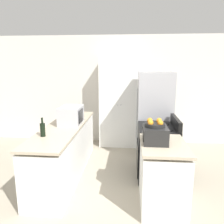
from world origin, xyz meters
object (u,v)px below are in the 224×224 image
object	(u,v)px
pantry_cabinet	(120,103)
stove	(157,151)
refrigerator	(154,116)
wine_bottle	(43,129)
fruit_bowl	(155,124)
microwave	(71,115)
toaster_oven	(155,135)

from	to	relation	value
pantry_cabinet	stove	size ratio (longest dim) A/B	1.95
refrigerator	wine_bottle	distance (m)	2.25
wine_bottle	fruit_bowl	size ratio (longest dim) A/B	1.04
microwave	wine_bottle	xyz separation A→B (m)	(-0.22, -0.72, -0.05)
pantry_cabinet	fruit_bowl	size ratio (longest dim) A/B	7.65
pantry_cabinet	refrigerator	distance (m)	1.04
wine_bottle	toaster_oven	bearing A→B (deg)	-4.61
toaster_oven	fruit_bowl	bearing A→B (deg)	168.69
wine_bottle	fruit_bowl	xyz separation A→B (m)	(1.58, -0.13, 0.15)
wine_bottle	toaster_oven	xyz separation A→B (m)	(1.59, -0.13, 0.00)
microwave	fruit_bowl	bearing A→B (deg)	-31.89
refrigerator	microwave	xyz separation A→B (m)	(-1.51, -0.71, 0.16)
stove	fruit_bowl	bearing A→B (deg)	-100.57
microwave	fruit_bowl	xyz separation A→B (m)	(1.35, -0.84, 0.10)
stove	microwave	distance (m)	1.61
stove	toaster_oven	distance (m)	0.96
fruit_bowl	stove	bearing A→B (deg)	79.43
stove	refrigerator	world-z (taller)	refrigerator
refrigerator	wine_bottle	bearing A→B (deg)	-140.51
pantry_cabinet	wine_bottle	world-z (taller)	pantry_cabinet
stove	fruit_bowl	distance (m)	1.05
microwave	toaster_oven	distance (m)	1.60
pantry_cabinet	microwave	bearing A→B (deg)	-118.47
pantry_cabinet	stove	bearing A→B (deg)	-64.25
toaster_oven	fruit_bowl	xyz separation A→B (m)	(-0.01, 0.00, 0.15)
stove	microwave	world-z (taller)	microwave
stove	microwave	xyz separation A→B (m)	(-1.50, 0.06, 0.59)
wine_bottle	toaster_oven	distance (m)	1.59
refrigerator	fruit_bowl	world-z (taller)	refrigerator
refrigerator	toaster_oven	world-z (taller)	refrigerator
stove	refrigerator	xyz separation A→B (m)	(0.01, 0.78, 0.43)
stove	fruit_bowl	world-z (taller)	fruit_bowl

